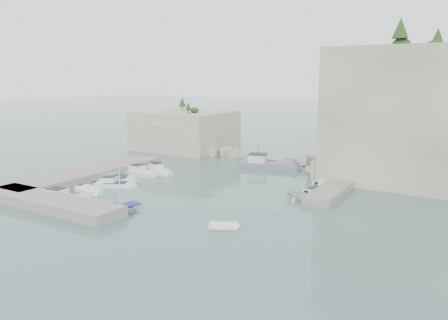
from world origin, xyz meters
The scene contains 23 objects.
ground centered at (0.00, 0.00, 0.00)m, with size 400.00×400.00×0.00m, color #4A6F6C.
cliff_east centered at (23.00, 23.00, 8.50)m, with size 26.00×22.00×17.00m, color beige.
cliff_terrace centered at (13.00, 18.00, 1.25)m, with size 8.00×10.00×2.50m, color beige.
outcrop_west centered at (-20.00, 25.00, 3.50)m, with size 16.00×14.00×7.00m, color beige.
quay_west centered at (-17.00, -1.00, 0.55)m, with size 5.00×24.00×1.10m, color #9E9689.
quay_south centered at (-10.00, -12.50, 0.55)m, with size 18.00×4.00×1.10m, color #9E9689.
ledge_east centered at (13.50, 10.00, 0.40)m, with size 3.00×16.00×0.80m, color #9E9689.
breakwater centered at (-1.00, 22.00, 0.70)m, with size 28.00×3.00×1.40m, color beige.
motorboat_a centered at (-11.04, 6.35, 0.00)m, with size 6.10×1.82×1.40m, color silver, non-canonical shape.
motorboat_b centered at (-12.39, 4.13, 0.00)m, with size 6.02×1.97×1.40m, color white, non-canonical shape.
motorboat_c centered at (-12.29, 0.04, 0.00)m, with size 5.62×2.04×0.70m, color silver, non-canonical shape.
motorboat_d centered at (-10.43, -2.80, 0.00)m, with size 5.53×1.64×1.40m, color white, non-canonical shape.
motorboat_e centered at (-11.19, -6.33, 0.00)m, with size 4.22×1.72×0.70m, color white, non-canonical shape.
motorboat_f centered at (-11.00, -10.09, 0.00)m, with size 6.80×2.02×1.40m, color white, non-canonical shape.
rowboat centered at (-2.84, -9.61, 0.00)m, with size 3.18×4.46×0.92m, color silver.
inflatable_dinghy centered at (8.70, -8.48, 0.00)m, with size 2.91×1.41×0.44m, color silver, non-canonical shape.
tender_east_a centered at (10.95, 3.80, 0.00)m, with size 2.81×3.26×1.72m, color white.
tender_east_b centered at (11.66, 7.55, 0.00)m, with size 4.45×1.52×0.70m, color white, non-canonical shape.
tender_east_c centered at (11.74, 12.28, 0.00)m, with size 4.98×1.61×0.70m, color silver, non-canonical shape.
tender_east_d centered at (9.82, 14.38, 0.00)m, with size 1.78×4.74×1.83m, color white.
work_boat centered at (1.01, 17.38, 0.00)m, with size 9.71×2.87×2.20m, color slate, non-canonical shape.
rowboat_mast centered at (-2.84, -9.61, 2.56)m, with size 0.10×0.10×4.20m, color white.
vegetation centered at (17.83, 24.40, 17.93)m, with size 53.48×13.88×13.40m.
Camera 1 is at (28.17, -40.58, 13.50)m, focal length 35.00 mm.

